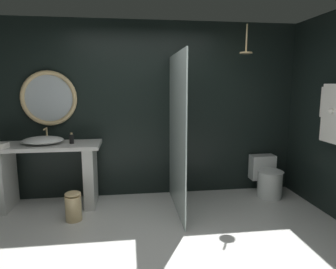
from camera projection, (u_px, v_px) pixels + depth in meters
ground_plane at (160, 263)px, 2.82m from camera, size 5.76×5.76×0.00m
back_wall_panel at (146, 110)px, 4.46m from camera, size 4.80×0.10×2.60m
vanity_counter at (48, 169)px, 4.05m from camera, size 1.43×0.60×0.89m
vessel_sink at (43, 140)px, 3.98m from camera, size 0.54×0.44×0.20m
soap_dispenser at (72, 139)px, 4.00m from camera, size 0.06×0.06×0.15m
round_wall_mirror at (49, 98)px, 4.16m from camera, size 0.78×0.06×0.78m
shower_glass_panel at (177, 134)px, 3.87m from camera, size 0.02×1.29×2.08m
rain_shower_head at (246, 49)px, 4.08m from camera, size 0.17×0.17×0.39m
toilet at (267, 178)px, 4.52m from camera, size 0.38×0.58×0.58m
waste_bin at (73, 206)px, 3.68m from camera, size 0.20×0.20×0.38m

